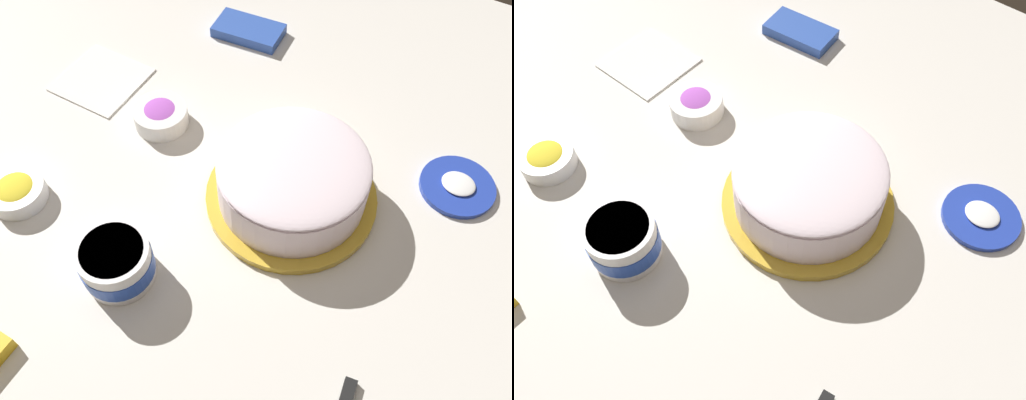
# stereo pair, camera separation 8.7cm
# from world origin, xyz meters

# --- Properties ---
(ground_plane) EXTENTS (1.54, 1.54, 0.00)m
(ground_plane) POSITION_xyz_m (0.00, 0.00, 0.00)
(ground_plane) COLOR silver
(frosted_cake) EXTENTS (0.28, 0.28, 0.10)m
(frosted_cake) POSITION_xyz_m (-0.06, -0.08, 0.05)
(frosted_cake) COLOR gold
(frosted_cake) RESTS_ON ground_plane
(frosting_tub) EXTENTS (0.11, 0.11, 0.07)m
(frosting_tub) POSITION_xyz_m (0.10, 0.17, 0.04)
(frosting_tub) COLOR white
(frosting_tub) RESTS_ON ground_plane
(frosting_tub_lid) EXTENTS (0.12, 0.12, 0.02)m
(frosting_tub_lid) POSITION_xyz_m (-0.29, -0.24, 0.01)
(frosting_tub_lid) COLOR #233DAD
(frosting_tub_lid) RESTS_ON ground_plane
(sprinkle_bowl_yellow) EXTENTS (0.09, 0.09, 0.04)m
(sprinkle_bowl_yellow) POSITION_xyz_m (0.33, 0.14, 0.02)
(sprinkle_bowl_yellow) COLOR white
(sprinkle_bowl_yellow) RESTS_ON ground_plane
(sprinkle_bowl_rainbow) EXTENTS (0.10, 0.10, 0.04)m
(sprinkle_bowl_rainbow) POSITION_xyz_m (0.23, -0.11, 0.02)
(sprinkle_bowl_rainbow) COLOR white
(sprinkle_bowl_rainbow) RESTS_ON ground_plane
(candy_box_lower) EXTENTS (0.15, 0.09, 0.02)m
(candy_box_lower) POSITION_xyz_m (0.21, -0.40, 0.01)
(candy_box_lower) COLOR #2D51B2
(candy_box_lower) RESTS_ON ground_plane
(paper_napkin) EXTENTS (0.15, 0.15, 0.01)m
(paper_napkin) POSITION_xyz_m (0.39, -0.14, 0.00)
(paper_napkin) COLOR white
(paper_napkin) RESTS_ON ground_plane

